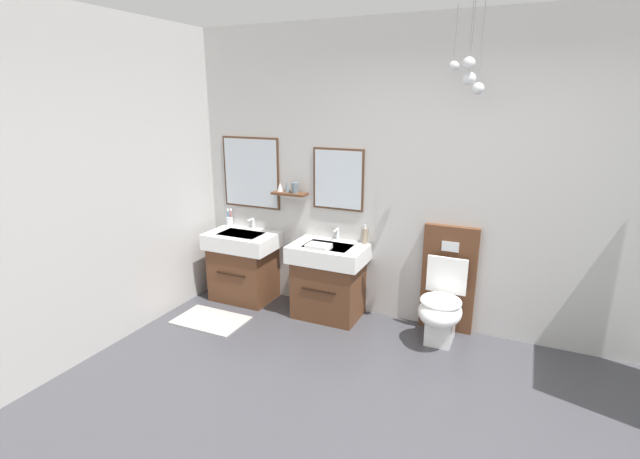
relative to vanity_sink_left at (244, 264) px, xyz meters
The scene contains 11 objects.
wall_back 2.35m from the vanity_sink_left, ahead, with size 5.50×0.52×2.77m.
wall_left 2.10m from the vanity_sink_left, 107.95° to the right, with size 0.12×4.18×2.77m, color #B7B5B2.
bath_mat 0.71m from the vanity_sink_left, 90.00° to the right, with size 0.68×0.44×0.01m, color #9E9993.
vanity_sink_left is the anchor object (origin of this frame).
tap_on_left_sink 0.46m from the vanity_sink_left, 90.00° to the left, with size 0.03×0.13×0.11m.
vanity_sink_right 0.99m from the vanity_sink_left, ahead, with size 0.72×0.51×0.73m.
tap_on_right_sink 1.09m from the vanity_sink_left, 10.82° to the left, with size 0.03×0.13×0.11m.
toilet 2.10m from the vanity_sink_left, ahead, with size 0.48×0.62×1.00m.
toothbrush_cup 0.52m from the vanity_sink_left, 147.99° to the left, with size 0.07×0.07×0.20m.
soap_dispenser 1.36m from the vanity_sink_left, ahead, with size 0.06×0.06×0.19m.
folded_hand_towel 1.03m from the vanity_sink_left, ahead, with size 0.22×0.16×0.04m, color white.
Camera 1 is at (0.55, -2.12, 2.09)m, focal length 25.99 mm.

